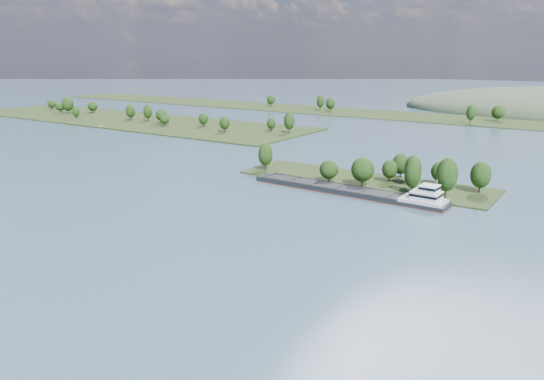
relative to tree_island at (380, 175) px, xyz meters
The scene contains 6 objects.
ground 59.46m from the tree_island, 97.23° to the right, with size 1800.00×1800.00×0.00m, color #3A5065.
tree_island is the anchor object (origin of this frame).
left_bank 250.23m from the tree_island, 161.06° to the left, with size 300.00×80.00×15.73m.
back_shoreline 220.99m from the tree_island, 89.92° to the left, with size 900.00×60.00×14.65m.
cargo_barge 18.74m from the tree_island, 91.18° to the right, with size 75.44×11.84×10.17m.
motorboat 222.30m from the tree_island, 168.79° to the left, with size 2.06×5.47×2.11m, color silver.
Camera 1 is at (83.71, -8.84, 49.71)m, focal length 35.00 mm.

